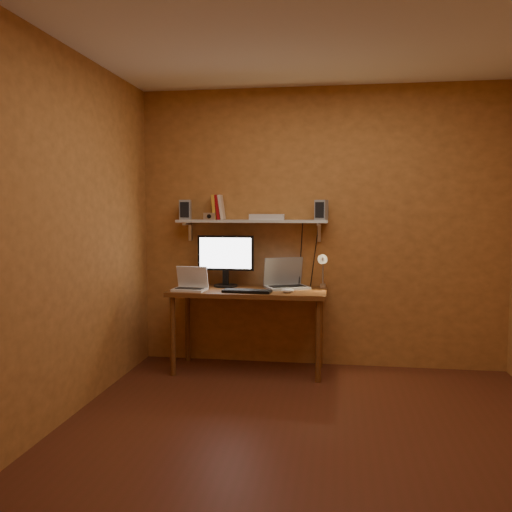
% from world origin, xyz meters
% --- Properties ---
extents(room, '(3.44, 3.24, 2.64)m').
position_xyz_m(room, '(0.00, 0.00, 1.30)').
color(room, '#522315').
rests_on(room, ground).
extents(desk, '(1.40, 0.60, 0.75)m').
position_xyz_m(desk, '(-0.63, 1.28, 0.66)').
color(desk, brown).
rests_on(desk, ground).
extents(wall_shelf, '(1.40, 0.25, 0.21)m').
position_xyz_m(wall_shelf, '(-0.63, 1.47, 1.36)').
color(wall_shelf, silver).
rests_on(wall_shelf, room).
extents(monitor, '(0.53, 0.23, 0.48)m').
position_xyz_m(monitor, '(-0.87, 1.43, 1.02)').
color(monitor, black).
rests_on(monitor, desk).
extents(laptop, '(0.45, 0.40, 0.28)m').
position_xyz_m(laptop, '(-0.31, 1.44, 0.82)').
color(laptop, gray).
rests_on(laptop, desk).
extents(netbook, '(0.30, 0.23, 0.21)m').
position_xyz_m(netbook, '(-1.13, 1.16, 0.81)').
color(netbook, white).
rests_on(netbook, desk).
extents(keyboard, '(0.43, 0.17, 0.02)m').
position_xyz_m(keyboard, '(-0.61, 1.11, 0.76)').
color(keyboard, black).
rests_on(keyboard, desk).
extents(mouse, '(0.12, 0.08, 0.04)m').
position_xyz_m(mouse, '(-0.26, 1.13, 0.77)').
color(mouse, white).
rests_on(mouse, desk).
extents(desk_lamp, '(0.09, 0.23, 0.38)m').
position_xyz_m(desk_lamp, '(0.03, 1.41, 0.96)').
color(desk_lamp, silver).
rests_on(desk_lamp, desk).
extents(speaker_left, '(0.12, 0.12, 0.19)m').
position_xyz_m(speaker_left, '(-1.27, 1.48, 1.47)').
color(speaker_left, gray).
rests_on(speaker_left, wall_shelf).
extents(speaker_right, '(0.13, 0.13, 0.18)m').
position_xyz_m(speaker_right, '(0.01, 1.48, 1.47)').
color(speaker_right, gray).
rests_on(speaker_right, wall_shelf).
extents(books, '(0.13, 0.16, 0.23)m').
position_xyz_m(books, '(-0.95, 1.50, 1.49)').
color(books, gold).
rests_on(books, wall_shelf).
extents(shelf_camera, '(0.11, 0.06, 0.07)m').
position_xyz_m(shelf_camera, '(-1.02, 1.40, 1.41)').
color(shelf_camera, silver).
rests_on(shelf_camera, wall_shelf).
extents(router, '(0.33, 0.23, 0.05)m').
position_xyz_m(router, '(-0.48, 1.46, 1.40)').
color(router, white).
rests_on(router, wall_shelf).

